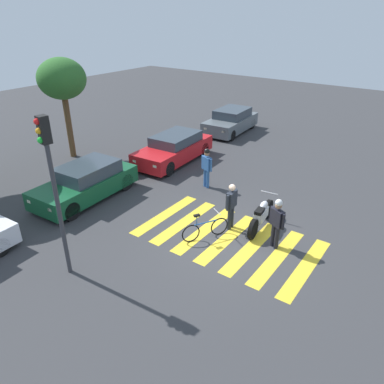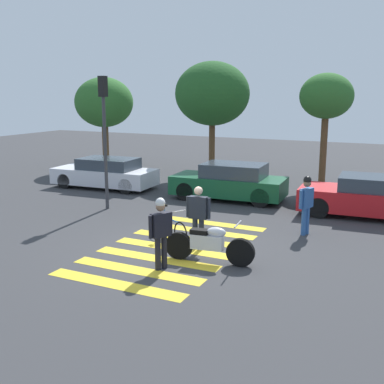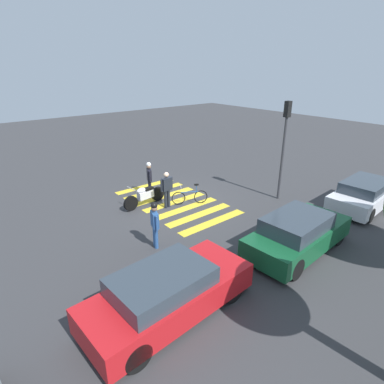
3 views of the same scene
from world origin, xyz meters
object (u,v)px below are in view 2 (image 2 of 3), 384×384
officer_on_foot (198,214)px  car_green_compact (230,182)px  officer_by_motorcycle (161,229)px  car_white_van (105,173)px  leaning_bicycle (170,227)px  car_red_convertible (372,197)px  traffic_light_pole (104,122)px  police_motorcycle (209,244)px  pedestrian_bystander (306,201)px

officer_on_foot → car_green_compact: bearing=103.4°
officer_by_motorcycle → car_white_van: bearing=133.2°
officer_by_motorcycle → car_green_compact: size_ratio=0.39×
leaning_bicycle → car_white_van: car_white_van is taller
car_red_convertible → traffic_light_pole: size_ratio=1.01×
leaning_bicycle → car_red_convertible: size_ratio=0.32×
officer_on_foot → traffic_light_pole: bearing=151.7°
car_green_compact → officer_by_motorcycle: bearing=-80.7°
car_white_van → police_motorcycle: bearing=-39.9°
car_green_compact → traffic_light_pole: (-3.43, -3.28, 2.40)m
officer_by_motorcycle → car_white_van: 10.16m
leaning_bicycle → officer_by_motorcycle: bearing=-67.0°
car_white_van → pedestrian_bystander: bearing=-18.5°
leaning_bicycle → pedestrian_bystander: size_ratio=0.86×
pedestrian_bystander → traffic_light_pole: traffic_light_pole is taller
car_red_convertible → leaning_bicycle: bearing=-133.4°
police_motorcycle → traffic_light_pole: bearing=148.0°
car_white_van → car_green_compact: car_green_compact is taller
leaning_bicycle → car_red_convertible: bearing=46.6°
car_green_compact → traffic_light_pole: 5.32m
leaning_bicycle → car_red_convertible: 7.10m
police_motorcycle → leaning_bicycle: (-1.72, 1.20, -0.11)m
officer_by_motorcycle → traffic_light_pole: 6.71m
pedestrian_bystander → traffic_light_pole: 7.41m
police_motorcycle → car_white_van: 10.15m
pedestrian_bystander → car_white_van: pedestrian_bystander is taller
police_motorcycle → car_green_compact: car_green_compact is taller
officer_on_foot → traffic_light_pole: traffic_light_pole is taller
officer_on_foot → officer_by_motorcycle: bearing=-95.2°
police_motorcycle → officer_by_motorcycle: 1.33m
police_motorcycle → car_red_convertible: bearing=63.6°
officer_on_foot → traffic_light_pole: size_ratio=0.37×
officer_by_motorcycle → car_white_van: (-6.95, 7.41, -0.36)m
police_motorcycle → officer_by_motorcycle: size_ratio=1.31×
leaning_bicycle → car_green_compact: bearing=93.7°
car_green_compact → car_white_van: bearing=-177.9°
police_motorcycle → leaning_bicycle: 2.10m
pedestrian_bystander → car_green_compact: size_ratio=0.39×
traffic_light_pole → car_white_van: bearing=126.5°
officer_by_motorcycle → car_green_compact: (-1.24, 7.61, -0.31)m
officer_by_motorcycle → car_white_van: size_ratio=0.38×
leaning_bicycle → officer_by_motorcycle: size_ratio=0.87×
leaning_bicycle → car_green_compact: size_ratio=0.34×
leaning_bicycle → pedestrian_bystander: pedestrian_bystander is taller
car_white_van → traffic_light_pole: bearing=-53.5°
officer_on_foot → car_green_compact: officer_on_foot is taller
traffic_light_pole → officer_on_foot: bearing=-28.3°
pedestrian_bystander → officer_by_motorcycle: bearing=-119.8°
officer_on_foot → officer_by_motorcycle: (-0.16, -1.73, 0.02)m
car_white_van → traffic_light_pole: size_ratio=0.99×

